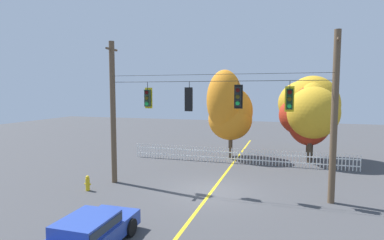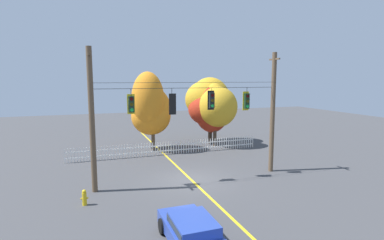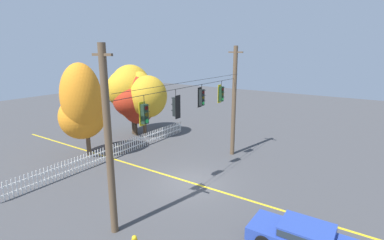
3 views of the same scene
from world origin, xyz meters
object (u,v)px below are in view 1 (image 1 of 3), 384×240
traffic_signal_eastbound_side (238,97)px  autumn_maple_mid (308,113)px  traffic_signal_westbound_side (148,98)px  traffic_signal_northbound_secondary (290,99)px  autumn_maple_far_west (309,107)px  autumn_maple_near_fence (229,110)px  fire_hydrant (88,183)px  autumn_oak_far_east (313,113)px  parked_car (89,232)px  traffic_signal_southbound_primary (189,99)px

traffic_signal_eastbound_side → autumn_maple_mid: traffic_signal_eastbound_side is taller
traffic_signal_westbound_side → autumn_maple_mid: (8.85, 9.42, -1.28)m
traffic_signal_northbound_secondary → autumn_maple_far_west: (1.56, 10.14, -0.85)m
autumn_maple_near_fence → autumn_maple_far_west: (6.04, 1.35, 0.26)m
fire_hydrant → autumn_oak_far_east: bearing=41.2°
traffic_signal_northbound_secondary → parked_car: (-6.26, -7.16, -4.28)m
parked_car → traffic_signal_eastbound_side: bearing=62.1°
autumn_oak_far_east → parked_car: size_ratio=1.43×
traffic_signal_southbound_primary → traffic_signal_eastbound_side: (2.55, 0.02, 0.15)m
traffic_signal_westbound_side → traffic_signal_eastbound_side: same height
autumn_maple_near_fence → autumn_oak_far_east: size_ratio=1.17×
autumn_maple_mid → traffic_signal_northbound_secondary: bearing=-98.8°
traffic_signal_southbound_primary → autumn_oak_far_east: autumn_oak_far_east is taller
traffic_signal_westbound_side → fire_hydrant: traffic_signal_westbound_side is taller
traffic_signal_westbound_side → autumn_maple_mid: traffic_signal_westbound_side is taller
traffic_signal_northbound_secondary → fire_hydrant: 11.20m
autumn_oak_far_east → fire_hydrant: 16.02m
autumn_maple_near_fence → autumn_oak_far_east: autumn_maple_near_fence is taller
autumn_oak_far_east → traffic_signal_eastbound_side: bearing=-115.9°
autumn_maple_far_west → parked_car: 19.29m
traffic_signal_westbound_side → autumn_maple_far_west: autumn_maple_far_west is taller
traffic_signal_westbound_side → autumn_maple_near_fence: autumn_maple_near_fence is taller
traffic_signal_westbound_side → autumn_oak_far_east: size_ratio=0.25×
autumn_maple_far_west → fire_hydrant: 17.08m
traffic_signal_eastbound_side → autumn_maple_far_west: size_ratio=0.21×
traffic_signal_westbound_side → parked_car: size_ratio=0.35×
traffic_signal_southbound_primary → autumn_oak_far_east: bearing=51.9°
autumn_maple_far_west → autumn_maple_near_fence: bearing=-167.4°
autumn_maple_mid → autumn_maple_far_west: size_ratio=0.88×
traffic_signal_northbound_secondary → autumn_maple_near_fence: bearing=117.0°
traffic_signal_eastbound_side → autumn_oak_far_east: 9.59m
traffic_signal_eastbound_side → autumn_maple_far_west: 10.95m
autumn_maple_near_fence → parked_car: autumn_maple_near_fence is taller
autumn_maple_near_fence → autumn_maple_mid: autumn_maple_near_fence is taller
autumn_maple_far_west → fire_hydrant: (-11.67, -11.93, -3.64)m
autumn_maple_near_fence → autumn_maple_far_west: bearing=12.6°
traffic_signal_southbound_primary → traffic_signal_eastbound_side: same height
traffic_signal_eastbound_side → autumn_oak_far_east: (4.15, 8.54, -1.33)m
traffic_signal_westbound_side → traffic_signal_southbound_primary: same height
traffic_signal_southbound_primary → autumn_maple_near_fence: size_ratio=0.22×
traffic_signal_northbound_secondary → fire_hydrant: size_ratio=1.84×
traffic_signal_southbound_primary → autumn_maple_far_west: size_ratio=0.24×
traffic_signal_westbound_side → traffic_signal_southbound_primary: size_ratio=0.93×
parked_car → traffic_signal_northbound_secondary: bearing=48.8°
traffic_signal_westbound_side → autumn_oak_far_east: (9.09, 8.54, -1.23)m
traffic_signal_eastbound_side → traffic_signal_northbound_secondary: bearing=0.0°
autumn_oak_far_east → autumn_maple_mid: bearing=105.0°
traffic_signal_eastbound_side → parked_car: bearing=-117.9°
traffic_signal_eastbound_side → autumn_maple_mid: bearing=67.4°
autumn_oak_far_east → parked_car: 17.86m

